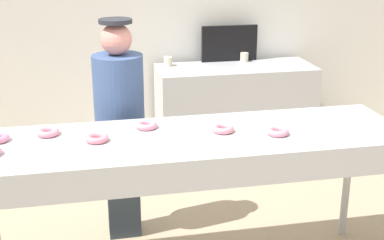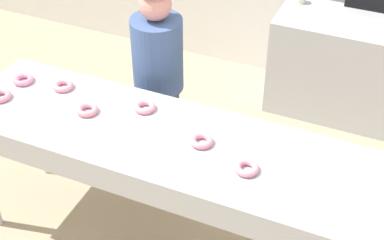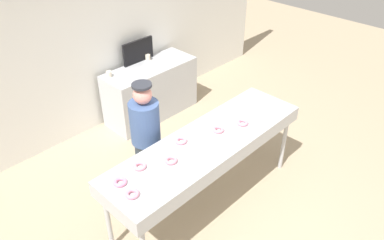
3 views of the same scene
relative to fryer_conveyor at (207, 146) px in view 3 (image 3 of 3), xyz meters
name	(u,v)px [view 3 (image 3 of 3)]	position (x,y,z in m)	size (l,w,h in m)	color
ground_plane	(206,202)	(0.00, 0.00, -0.93)	(16.00, 16.00, 0.00)	tan
back_wall	(81,44)	(0.00, 2.57, 0.53)	(8.00, 0.12, 2.92)	white
fryer_conveyor	(207,146)	(0.00, 0.00, 0.00)	(2.73, 0.77, 1.02)	#B7BABF
strawberry_donut_0	(140,166)	(-0.86, 0.19, 0.11)	(0.14, 0.14, 0.04)	pink
strawberry_donut_1	(218,130)	(0.22, 0.03, 0.11)	(0.14, 0.14, 0.04)	pink
strawberry_donut_2	(171,160)	(-0.57, 0.02, 0.11)	(0.14, 0.14, 0.04)	pink
strawberry_donut_3	(181,141)	(-0.25, 0.19, 0.11)	(0.14, 0.14, 0.04)	pink
strawberry_donut_4	(132,194)	(-1.17, -0.08, 0.11)	(0.14, 0.14, 0.04)	pink
strawberry_donut_5	(120,182)	(-1.15, 0.14, 0.11)	(0.14, 0.14, 0.04)	pink
strawberry_donut_6	(243,123)	(0.54, -0.09, 0.11)	(0.14, 0.14, 0.04)	pink
worker_baker	(146,135)	(-0.38, 0.66, 0.03)	(0.36, 0.36, 1.66)	#2E3842
prep_counter	(151,91)	(0.91, 2.12, -0.47)	(1.61, 0.63, 0.93)	#B7BABF
paper_cup_0	(109,74)	(0.23, 2.29, 0.04)	(0.09, 0.09, 0.09)	beige
paper_cup_1	(148,57)	(1.06, 2.33, 0.04)	(0.09, 0.09, 0.09)	beige
menu_display	(138,51)	(0.91, 2.38, 0.19)	(0.60, 0.04, 0.38)	black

